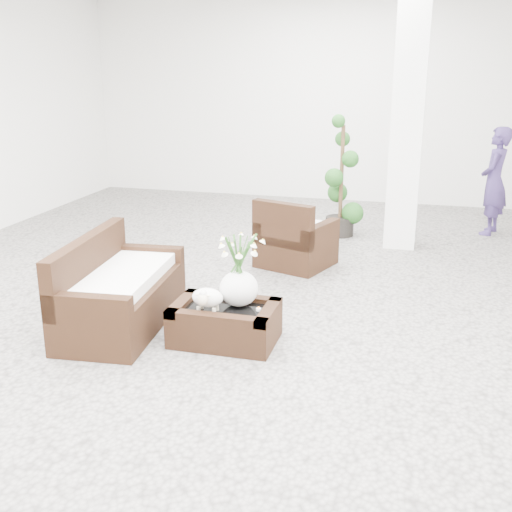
% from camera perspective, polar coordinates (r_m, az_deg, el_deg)
% --- Properties ---
extents(ground, '(11.00, 11.00, 0.00)m').
position_cam_1_polar(ground, '(6.25, 0.24, -5.17)').
color(ground, gray).
rests_on(ground, ground).
extents(column, '(0.40, 0.40, 3.50)m').
position_cam_1_polar(column, '(8.41, 13.51, 12.46)').
color(column, white).
rests_on(column, ground).
extents(coffee_table, '(0.90, 0.60, 0.31)m').
position_cam_1_polar(coffee_table, '(5.61, -2.81, -6.18)').
color(coffee_table, '#321C0E').
rests_on(coffee_table, ground).
extents(sheep_figurine, '(0.28, 0.23, 0.21)m').
position_cam_1_polar(sheep_figurine, '(5.46, -4.37, -3.92)').
color(sheep_figurine, white).
rests_on(sheep_figurine, coffee_table).
extents(planter_narcissus, '(0.44, 0.44, 0.80)m').
position_cam_1_polar(planter_narcissus, '(5.47, -1.57, -0.54)').
color(planter_narcissus, white).
rests_on(planter_narcissus, coffee_table).
extents(tealight, '(0.04, 0.04, 0.03)m').
position_cam_1_polar(tealight, '(5.48, 0.23, -4.79)').
color(tealight, white).
rests_on(tealight, coffee_table).
extents(armchair, '(0.97, 0.96, 0.83)m').
position_cam_1_polar(armchair, '(7.59, 3.65, 2.16)').
color(armchair, '#321C0E').
rests_on(armchair, ground).
extents(loveseat, '(0.89, 1.63, 0.84)m').
position_cam_1_polar(loveseat, '(5.97, -12.02, -2.36)').
color(loveseat, '#321C0E').
rests_on(loveseat, ground).
extents(topiary, '(0.44, 0.44, 1.65)m').
position_cam_1_polar(topiary, '(8.91, 7.68, 7.01)').
color(topiary, '#1A4516').
rests_on(topiary, ground).
extents(shopper, '(0.50, 0.63, 1.51)m').
position_cam_1_polar(shopper, '(9.54, 20.61, 6.31)').
color(shopper, '#39295C').
rests_on(shopper, ground).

